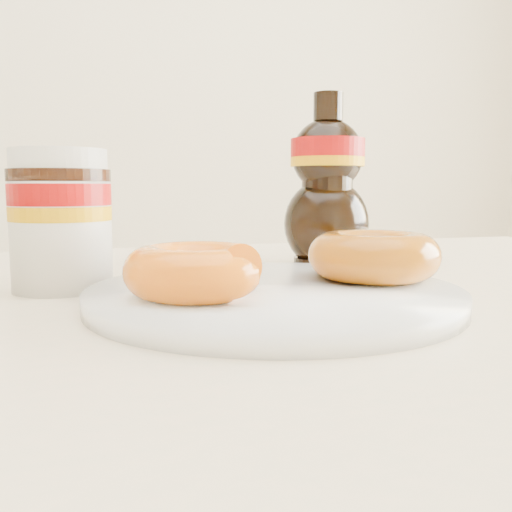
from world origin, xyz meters
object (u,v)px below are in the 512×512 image
object	(u,v)px
plate	(274,295)
donut_bitten	(197,271)
nutella_jar	(61,215)
syrup_bottle	(327,180)
donut_whole	(374,256)
dining_table	(216,387)

from	to	relation	value
plate	donut_bitten	xyz separation A→B (m)	(-0.07, -0.02, 0.03)
donut_bitten	nutella_jar	bearing A→B (deg)	112.51
nutella_jar	syrup_bottle	distance (m)	0.33
donut_whole	plate	bearing A→B (deg)	-171.77
dining_table	donut_bitten	world-z (taller)	donut_bitten
donut_bitten	nutella_jar	distance (m)	0.18
dining_table	plate	distance (m)	0.11
plate	syrup_bottle	world-z (taller)	syrup_bottle
dining_table	donut_whole	distance (m)	0.19
dining_table	nutella_jar	distance (m)	0.22
dining_table	plate	world-z (taller)	plate
donut_bitten	syrup_bottle	xyz separation A→B (m)	(0.21, 0.24, 0.07)
plate	donut_whole	bearing A→B (deg)	8.23
dining_table	syrup_bottle	size ratio (longest dim) A/B	6.59
syrup_bottle	dining_table	bearing A→B (deg)	-136.74
plate	nutella_jar	bearing A→B (deg)	143.06
dining_table	donut_whole	world-z (taller)	donut_whole
dining_table	plate	size ratio (longest dim) A/B	4.56
dining_table	donut_whole	size ratio (longest dim) A/B	11.96
plate	donut_whole	xyz separation A→B (m)	(0.10, 0.01, 0.03)
plate	donut_whole	world-z (taller)	donut_whole
plate	syrup_bottle	distance (m)	0.28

